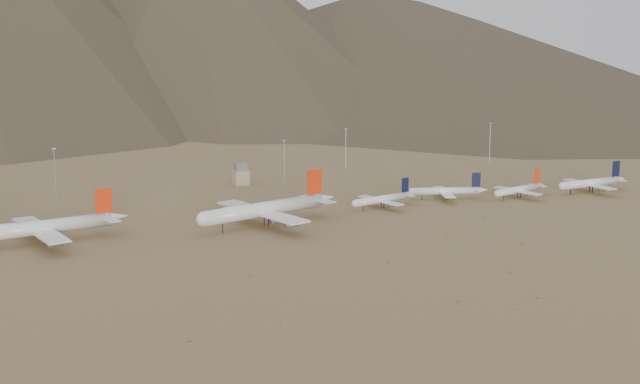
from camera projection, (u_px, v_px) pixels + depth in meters
name	position (u px, v px, depth m)	size (l,w,h in m)	color
ground	(261.00, 238.00, 375.36)	(3000.00, 3000.00, 0.00)	olive
widebody_centre	(44.00, 227.00, 364.66)	(67.92, 53.12, 20.36)	white
widebody_east	(265.00, 209.00, 395.79)	(73.43, 58.14, 22.42)	white
narrowbody_a	(383.00, 199.00, 434.62)	(39.47, 29.10, 13.28)	white
narrowbody_b	(447.00, 191.00, 454.07)	(39.96, 29.75, 13.67)	white
narrowbody_c	(520.00, 189.00, 459.29)	(38.55, 28.52, 13.04)	white
narrowbody_d	(592.00, 183.00, 473.30)	(46.85, 33.74, 15.46)	white
control_tower	(241.00, 175.00, 494.21)	(8.00, 8.00, 12.00)	tan
mast_west	(55.00, 170.00, 458.28)	(2.00, 0.60, 25.70)	gray
mast_centre	(284.00, 160.00, 489.23)	(2.00, 0.60, 25.70)	gray
mast_east	(346.00, 147.00, 539.70)	(2.00, 0.60, 25.70)	gray
mast_far_east	(490.00, 140.00, 568.47)	(2.00, 0.60, 25.70)	gray
desert_scrub	(419.00, 295.00, 297.42)	(424.64, 171.98, 0.94)	brown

